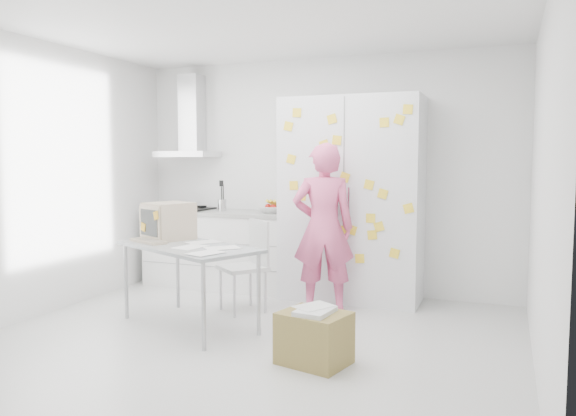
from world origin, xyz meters
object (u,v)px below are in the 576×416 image
(desk, at_px, (175,232))
(cardboard_box, at_px, (314,337))
(chair, at_px, (249,260))
(person, at_px, (323,228))

(desk, bearing_deg, cardboard_box, 3.49)
(chair, xyz_separation_m, cardboard_box, (1.09, -1.17, -0.32))
(chair, bearing_deg, person, 59.03)
(chair, height_order, cardboard_box, chair)
(desk, bearing_deg, chair, 70.86)
(person, relative_size, desk, 1.08)
(desk, height_order, cardboard_box, desk)
(person, distance_m, chair, 0.82)
(cardboard_box, bearing_deg, chair, 132.98)
(desk, height_order, chair, desk)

